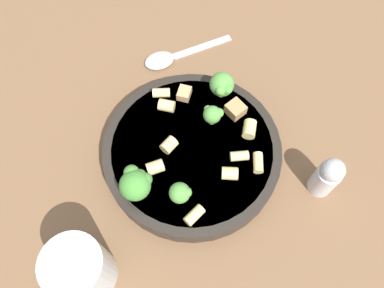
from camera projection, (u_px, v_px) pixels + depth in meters
The scene contains 20 objects.
ground_plane at pixel (192, 157), 0.55m from camera, with size 2.00×2.00×0.00m, color brown.
pasta_bowl at pixel (192, 151), 0.53m from camera, with size 0.25×0.25×0.03m.
broccoli_floret_0 at pixel (213, 114), 0.52m from camera, with size 0.03×0.03×0.03m.
broccoli_floret_1 at pixel (222, 85), 0.53m from camera, with size 0.04×0.04×0.04m.
broccoli_floret_2 at pixel (136, 183), 0.47m from camera, with size 0.04×0.05×0.05m.
broccoli_floret_3 at pixel (181, 193), 0.47m from camera, with size 0.03×0.03×0.03m.
rigatoni_0 at pixel (230, 173), 0.49m from camera, with size 0.02×0.02×0.02m, color #E0C67F.
rigatoni_1 at pixel (169, 148), 0.51m from camera, with size 0.02×0.02×0.02m, color #E0C67F.
rigatoni_2 at pixel (258, 163), 0.50m from camera, with size 0.01×0.01×0.03m, color #E0C67F.
rigatoni_3 at pixel (249, 129), 0.52m from camera, with size 0.02×0.02×0.02m, color #E0C67F.
rigatoni_4 at pixel (161, 93), 0.55m from camera, with size 0.01×0.01×0.03m, color #E0C67F.
rigatoni_5 at pixel (196, 215), 0.47m from camera, with size 0.01×0.01×0.03m, color #E0C67F.
rigatoni_6 at pixel (167, 106), 0.54m from camera, with size 0.02×0.02×0.02m, color #E0C67F.
rigatoni_7 at pixel (155, 167), 0.50m from camera, with size 0.02×0.02×0.02m, color #E0C67F.
rigatoni_8 at pixel (239, 156), 0.51m from camera, with size 0.01×0.01×0.02m, color #E0C67F.
chicken_chunk_0 at pixel (235, 109), 0.54m from camera, with size 0.02×0.02×0.02m, color tan.
chicken_chunk_1 at pixel (184, 93), 0.55m from camera, with size 0.02×0.02×0.01m, color tan.
drinking_glass at pixel (82, 270), 0.44m from camera, with size 0.07×0.07×0.09m.
pepper_shaker at pixel (327, 176), 0.49m from camera, with size 0.03×0.03×0.08m.
spoon at pixel (171, 57), 0.62m from camera, with size 0.15×0.08×0.01m.
Camera 1 is at (-0.01, -0.22, 0.50)m, focal length 35.00 mm.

